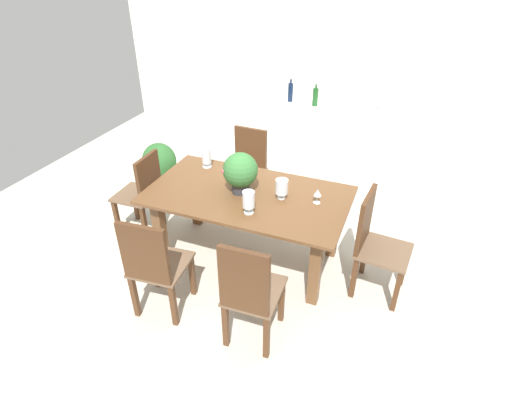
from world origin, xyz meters
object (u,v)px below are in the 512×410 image
at_px(chair_far_left, 247,165).
at_px(chair_head_end, 143,191).
at_px(dining_table, 248,206).
at_px(wine_bottle_amber, 382,103).
at_px(potted_plant_floor, 160,163).
at_px(chair_near_left, 154,264).
at_px(kitchen_counter, 327,142).
at_px(chair_near_right, 250,291).
at_px(crystal_vase_left, 282,187).
at_px(flower_centerpiece, 240,171).
at_px(wine_bottle_tall, 315,97).
at_px(chair_foot_end, 374,240).
at_px(crystal_vase_center_near, 249,200).
at_px(wine_bottle_green, 290,92).
at_px(wine_glass, 318,193).
at_px(crystal_vase_right, 206,157).

distance_m(chair_far_left, chair_head_end, 1.26).
height_order(dining_table, wine_bottle_amber, wine_bottle_amber).
xyz_separation_m(wine_bottle_amber, potted_plant_floor, (-2.53, -1.21, -0.73)).
height_order(chair_near_left, kitchen_counter, chair_near_left).
height_order(chair_near_right, crystal_vase_left, chair_near_right).
xyz_separation_m(dining_table, wine_bottle_amber, (0.90, 2.13, 0.45)).
distance_m(flower_centerpiece, kitchen_counter, 2.15).
bearing_deg(wine_bottle_tall, chair_foot_end, -61.26).
relative_size(flower_centerpiece, wine_bottle_tall, 1.44).
xyz_separation_m(chair_head_end, kitchen_counter, (1.50, 2.06, -0.04)).
xyz_separation_m(chair_foot_end, wine_bottle_amber, (-0.30, 2.12, 0.53)).
xyz_separation_m(dining_table, potted_plant_floor, (-1.63, 0.93, -0.28)).
xyz_separation_m(wine_bottle_tall, potted_plant_floor, (-1.71, -1.11, -0.74)).
bearing_deg(potted_plant_floor, dining_table, -29.68).
bearing_deg(dining_table, chair_near_left, -112.90).
distance_m(chair_near_left, chair_far_left, 1.97).
bearing_deg(crystal_vase_center_near, wine_bottle_green, 99.48).
distance_m(dining_table, potted_plant_floor, 1.89).
bearing_deg(flower_centerpiece, crystal_vase_left, 4.80).
bearing_deg(dining_table, chair_near_right, -66.54).
distance_m(crystal_vase_left, wine_bottle_green, 2.14).
distance_m(chair_foot_end, crystal_vase_left, 0.94).
distance_m(chair_near_left, wine_glass, 1.54).
bearing_deg(dining_table, flower_centerpiece, 172.47).
bearing_deg(flower_centerpiece, wine_bottle_amber, 65.34).
bearing_deg(chair_near_right, wine_glass, -103.54).
distance_m(chair_near_right, chair_head_end, 1.92).
relative_size(crystal_vase_right, wine_glass, 1.48).
height_order(crystal_vase_right, wine_glass, crystal_vase_right).
relative_size(chair_near_left, crystal_vase_right, 4.84).
height_order(chair_near_left, crystal_vase_left, chair_near_left).
relative_size(crystal_vase_center_near, wine_bottle_green, 0.73).
height_order(chair_head_end, crystal_vase_center_near, crystal_vase_center_near).
height_order(dining_table, crystal_vase_center_near, crystal_vase_center_near).
distance_m(chair_near_left, chair_head_end, 1.27).
height_order(chair_foot_end, wine_bottle_green, wine_bottle_green).
relative_size(dining_table, flower_centerpiece, 4.79).
height_order(dining_table, potted_plant_floor, dining_table).
distance_m(crystal_vase_center_near, wine_bottle_amber, 2.55).
relative_size(flower_centerpiece, kitchen_counter, 0.26).
bearing_deg(crystal_vase_center_near, dining_table, 114.75).
xyz_separation_m(chair_foot_end, wine_bottle_tall, (-1.11, 2.03, 0.54)).
bearing_deg(crystal_vase_center_near, wine_bottle_amber, 72.47).
height_order(wine_bottle_green, potted_plant_floor, wine_bottle_green).
relative_size(crystal_vase_left, kitchen_counter, 0.13).
bearing_deg(crystal_vase_right, flower_centerpiece, -32.59).
bearing_deg(wine_bottle_green, wine_bottle_tall, -7.59).
distance_m(kitchen_counter, wine_bottle_amber, 0.85).
relative_size(chair_foot_end, flower_centerpiece, 2.51).
distance_m(chair_far_left, flower_centerpiece, 1.13).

